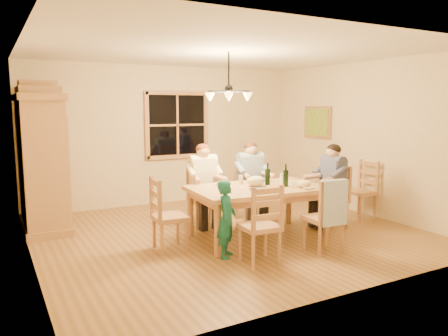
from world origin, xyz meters
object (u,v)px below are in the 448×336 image
adult_slate_man (332,175)px  chair_spare_front (360,200)px  adult_woman (203,175)px  chandelier (229,95)px  wine_bottle_a (268,174)px  wine_bottle_b (286,175)px  chair_spare_back (324,192)px  chair_end_right (331,209)px  child (227,219)px  chair_near_left (259,239)px  chair_far_left (204,208)px  adult_plaid_man (251,171)px  dining_table (258,193)px  chair_near_right (323,229)px  chair_end_left (170,228)px  armoire (42,162)px  chair_far_right (251,203)px

adult_slate_man → chair_spare_front: 1.04m
adult_woman → chair_spare_front: bearing=166.7°
chandelier → wine_bottle_a: chandelier is taller
wine_bottle_b → adult_woman: bearing=125.6°
adult_woman → chair_spare_back: 2.68m
chair_end_right → wine_bottle_b: (-0.96, -0.08, 0.62)m
child → chair_spare_back: 3.38m
chair_near_left → wine_bottle_b: (0.91, 0.71, 0.62)m
chair_far_left → adult_plaid_man: (0.85, -0.05, 0.54)m
chair_near_left → chair_end_right: 2.03m
chandelier → dining_table: chandelier is taller
chair_near_right → chair_end_left: bearing=153.4°
chair_far_left → chair_spare_front: 2.74m
chair_end_left → wine_bottle_b: wine_bottle_b is taller
child → wine_bottle_a: bearing=-21.4°
chair_far_left → wine_bottle_a: wine_bottle_a is taller
adult_plaid_man → child: 1.89m
wine_bottle_a → adult_slate_man: bearing=-7.9°
chair_near_right → chair_near_left: bearing=180.0°
chair_near_right → child: bearing=164.2°
adult_plaid_man → child: size_ratio=0.88×
chandelier → wine_bottle_a: size_ratio=2.33×
adult_woman → chair_spare_back: size_ratio=0.88×
wine_bottle_b → chair_spare_front: (1.83, 0.31, -0.62)m
adult_plaid_man → child: (-1.23, -1.39, -0.34)m
chair_far_left → wine_bottle_b: bearing=129.3°
child → dining_table: bearing=-18.6°
armoire → chair_spare_back: bearing=-11.1°
dining_table → adult_woman: bearing=114.2°
chair_far_right → wine_bottle_b: 1.22m
chair_far_left → chair_spare_front: size_ratio=1.00×
adult_woman → child: size_ratio=0.88×
wine_bottle_a → child: wine_bottle_a is taller
wine_bottle_b → chair_spare_back: wine_bottle_b is taller
child → chandelier: bearing=8.5°
chair_far_right → adult_slate_man: bearing=136.6°
chair_near_right → chair_spare_front: same height
chair_near_right → chair_spare_back: bearing=52.0°
dining_table → child: 0.96m
chair_end_right → chair_far_left: bearing=63.4°
chair_end_right → wine_bottle_b: 1.15m
chair_near_right → chair_end_right: size_ratio=1.00×
adult_slate_man → child: (-2.13, -0.42, -0.34)m
adult_slate_man → wine_bottle_b: size_ratio=2.65×
chair_near_left → adult_slate_man: (1.87, 0.79, 0.54)m
dining_table → wine_bottle_a: (0.21, 0.07, 0.26)m
chair_far_right → chair_end_left: (-1.77, -0.80, 0.00)m
chair_far_left → chair_end_right: same height
chair_spare_back → wine_bottle_b: bearing=115.3°
adult_woman → child: (-0.37, -1.45, -0.34)m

